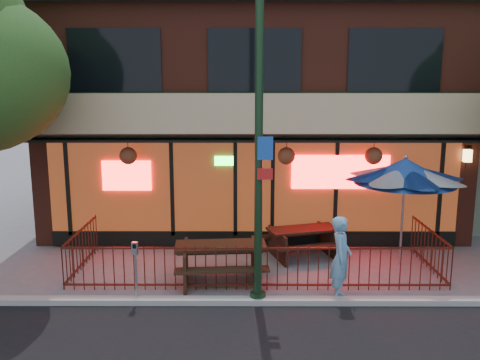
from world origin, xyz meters
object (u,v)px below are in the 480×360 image
object	(u,v)px
patio_umbrella	(405,171)
street_light	(259,150)
picnic_table_right	(303,238)
pedestrian	(341,258)
parking_meter_near	(135,262)
picnic_table_left	(221,257)

from	to	relation	value
patio_umbrella	street_light	bearing A→B (deg)	-148.11
picnic_table_right	pedestrian	distance (m)	2.69
parking_meter_near	street_light	bearing A→B (deg)	-0.06
street_light	patio_umbrella	xyz separation A→B (m)	(3.60, 2.24, -0.80)
patio_umbrella	parking_meter_near	bearing A→B (deg)	-159.84
picnic_table_left	parking_meter_near	size ratio (longest dim) A/B	1.68
parking_meter_near	patio_umbrella	bearing A→B (deg)	20.16
patio_umbrella	pedestrian	bearing A→B (deg)	-132.21
picnic_table_right	patio_umbrella	size ratio (longest dim) A/B	0.76
picnic_table_left	patio_umbrella	xyz separation A→B (m)	(4.40, 1.13, 1.77)
street_light	pedestrian	xyz separation A→B (m)	(1.71, 0.16, -2.26)
picnic_table_left	pedestrian	world-z (taller)	pedestrian
street_light	parking_meter_near	xyz separation A→B (m)	(-2.49, 0.00, -2.28)
picnic_table_right	patio_umbrella	bearing A→B (deg)	-12.90
patio_umbrella	pedestrian	xyz separation A→B (m)	(-1.89, -2.08, -1.46)
street_light	parking_meter_near	distance (m)	3.38
picnic_table_right	parking_meter_near	world-z (taller)	parking_meter_near
picnic_table_right	parking_meter_near	xyz separation A→B (m)	(-3.74, -2.77, 0.36)
picnic_table_left	picnic_table_right	world-z (taller)	picnic_table_left
pedestrian	picnic_table_right	bearing A→B (deg)	26.11
street_light	parking_meter_near	bearing A→B (deg)	179.94
picnic_table_left	parking_meter_near	world-z (taller)	parking_meter_near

